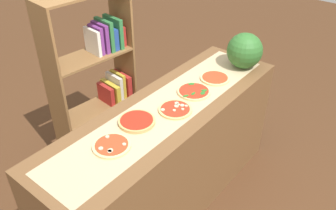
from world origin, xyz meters
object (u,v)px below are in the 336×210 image
(pizza_mushroom_2, at_px, (175,109))
(watermelon, at_px, (245,51))
(bookshelf, at_px, (103,86))
(pizza_spinach_3, at_px, (194,92))
(pizza_plain_4, at_px, (215,78))
(pizza_mushroom_0, at_px, (112,146))
(pizza_plain_1, at_px, (137,121))

(pizza_mushroom_2, distance_m, watermelon, 0.85)
(watermelon, relative_size, bookshelf, 0.19)
(pizza_spinach_3, bearing_deg, pizza_plain_4, -2.60)
(pizza_mushroom_2, xyz_separation_m, bookshelf, (0.15, 0.91, -0.23))
(pizza_mushroom_0, bearing_deg, bookshelf, 51.50)
(watermelon, xyz_separation_m, bookshelf, (-0.69, 0.95, -0.36))
(pizza_mushroom_2, relative_size, bookshelf, 0.15)
(pizza_plain_1, xyz_separation_m, bookshelf, (0.41, 0.80, -0.23))
(bookshelf, bearing_deg, pizza_plain_1, -117.11)
(pizza_spinach_3, xyz_separation_m, bookshelf, (-0.11, 0.87, -0.23))
(pizza_mushroom_2, relative_size, watermelon, 0.80)
(pizza_mushroom_2, xyz_separation_m, pizza_plain_4, (0.52, 0.02, 0.00))
(pizza_plain_1, distance_m, pizza_mushroom_2, 0.28)
(pizza_plain_1, relative_size, bookshelf, 0.15)
(pizza_mushroom_0, xyz_separation_m, pizza_plain_4, (1.05, -0.04, -0.00))
(pizza_mushroom_0, distance_m, pizza_mushroom_2, 0.53)
(pizza_mushroom_0, bearing_deg, pizza_mushroom_2, -6.73)
(pizza_plain_1, distance_m, bookshelf, 0.93)
(pizza_spinach_3, bearing_deg, watermelon, -7.48)
(pizza_plain_1, distance_m, pizza_plain_4, 0.79)
(pizza_plain_1, distance_m, pizza_spinach_3, 0.53)
(pizza_mushroom_0, xyz_separation_m, pizza_mushroom_2, (0.52, -0.06, -0.00))
(pizza_mushroom_2, bearing_deg, pizza_plain_4, 2.27)
(pizza_plain_1, xyz_separation_m, watermelon, (1.10, -0.15, 0.13))
(pizza_mushroom_2, xyz_separation_m, watermelon, (0.84, -0.04, 0.13))
(pizza_mushroom_0, relative_size, watermelon, 0.80)
(pizza_plain_1, relative_size, pizza_spinach_3, 0.99)
(pizza_plain_4, height_order, bookshelf, bookshelf)
(pizza_mushroom_0, height_order, bookshelf, bookshelf)
(pizza_plain_1, height_order, pizza_plain_4, pizza_plain_1)
(pizza_spinach_3, bearing_deg, pizza_mushroom_0, 177.86)
(pizza_plain_1, height_order, pizza_spinach_3, same)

